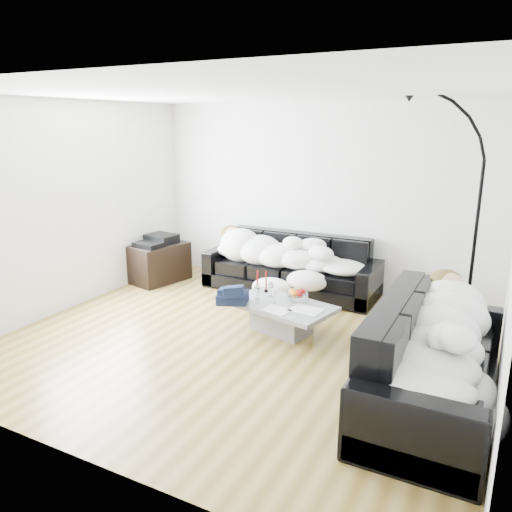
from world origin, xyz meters
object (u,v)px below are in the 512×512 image
at_px(sleeper_back, 289,249).
at_px(floor_lamp, 476,230).
at_px(shoes, 421,394).
at_px(stereo, 157,240).
at_px(wine_glass_b, 257,292).
at_px(coffee_table, 281,318).
at_px(wine_glass_c, 274,297).
at_px(av_cabinet, 159,262).
at_px(candle_right, 266,282).
at_px(wine_glass_a, 270,290).
at_px(sofa_back, 291,264).
at_px(sleeper_right, 438,333).
at_px(candle_left, 258,281).
at_px(fruit_bowl, 298,295).
at_px(sofa_right, 435,356).

distance_m(sleeper_back, floor_lamp, 2.43).
xyz_separation_m(shoes, stereo, (-4.11, 1.65, 0.59)).
bearing_deg(wine_glass_b, coffee_table, -1.75).
distance_m(shoes, floor_lamp, 2.07).
bearing_deg(wine_glass_c, shoes, -22.68).
xyz_separation_m(shoes, av_cabinet, (-4.11, 1.65, 0.24)).
height_order(wine_glass_c, shoes, wine_glass_c).
height_order(wine_glass_b, candle_right, candle_right).
bearing_deg(wine_glass_b, wine_glass_a, 54.81).
relative_size(sofa_back, sleeper_back, 1.18).
bearing_deg(shoes, candle_right, 176.21).
height_order(sleeper_right, candle_left, sleeper_right).
relative_size(wine_glass_b, shoes, 0.41).
xyz_separation_m(coffee_table, av_cabinet, (-2.44, 0.89, 0.11)).
height_order(sleeper_back, coffee_table, sleeper_back).
bearing_deg(candle_right, fruit_bowl, -14.27).
relative_size(fruit_bowl, wine_glass_b, 1.35).
bearing_deg(sleeper_right, sleeper_back, 46.96).
bearing_deg(av_cabinet, candle_left, -4.30).
xyz_separation_m(fruit_bowl, wine_glass_a, (-0.34, -0.02, 0.01)).
xyz_separation_m(sleeper_right, wine_glass_a, (-1.98, 0.95, -0.22)).
distance_m(sofa_right, wine_glass_a, 2.20).
bearing_deg(stereo, fruit_bowl, -8.11).
relative_size(wine_glass_a, stereo, 0.40).
distance_m(coffee_table, stereo, 2.63).
bearing_deg(shoes, wine_glass_c, -178.97).
distance_m(candle_left, candle_right, 0.10).
distance_m(fruit_bowl, floor_lamp, 2.07).
xyz_separation_m(candle_left, av_cabinet, (-2.00, 0.64, -0.18)).
bearing_deg(floor_lamp, fruit_bowl, -177.30).
distance_m(sofa_right, wine_glass_c, 2.00).
xyz_separation_m(sofa_back, floor_lamp, (2.34, -0.38, 0.79)).
bearing_deg(wine_glass_c, wine_glass_b, 171.74).
xyz_separation_m(sofa_right, wine_glass_c, (-1.85, 0.77, -0.03)).
height_order(sleeper_right, floor_lamp, floor_lamp).
bearing_deg(av_cabinet, floor_lamp, 14.37).
height_order(coffee_table, stereo, stereo).
relative_size(fruit_bowl, candle_right, 0.93).
distance_m(sofa_back, candle_right, 1.06).
height_order(candle_right, shoes, candle_right).
height_order(sofa_back, wine_glass_a, sofa_back).
bearing_deg(stereo, sleeper_right, -14.31).
height_order(fruit_bowl, wine_glass_a, wine_glass_a).
xyz_separation_m(wine_glass_c, candle_right, (-0.25, 0.31, 0.05)).
relative_size(wine_glass_a, shoes, 0.41).
bearing_deg(candle_left, coffee_table, -30.13).
relative_size(candle_right, floor_lamp, 0.11).
bearing_deg(wine_glass_b, stereo, 157.41).
relative_size(coffee_table, av_cabinet, 1.41).
bearing_deg(candle_left, sleeper_back, 92.22).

